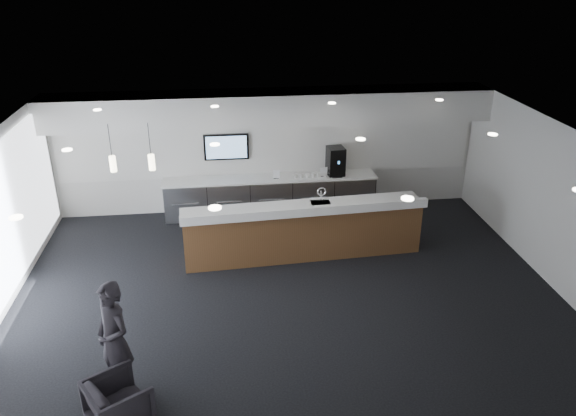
{
  "coord_description": "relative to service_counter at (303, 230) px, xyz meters",
  "views": [
    {
      "loc": [
        -1.05,
        -8.73,
        5.76
      ],
      "look_at": [
        0.14,
        1.3,
        1.19
      ],
      "focal_mm": 35.0,
      "sensor_mm": 36.0,
      "label": 1
    }
  ],
  "objects": [
    {
      "name": "alcove_panel",
      "position": [
        -0.49,
        2.47,
        1.02
      ],
      "size": [
        9.8,
        0.06,
        1.4
      ],
      "primitive_type": "cube",
      "color": "silver",
      "rests_on": "back_wall"
    },
    {
      "name": "pendant_left",
      "position": [
        -2.89,
        -0.7,
        1.67
      ],
      "size": [
        0.12,
        0.12,
        0.3
      ],
      "primitive_type": "cylinder",
      "color": "#FFF2C6",
      "rests_on": "ceiling"
    },
    {
      "name": "cup_2",
      "position": [
        0.66,
        2.0,
        0.42
      ],
      "size": [
        0.13,
        0.13,
        0.1
      ],
      "primitive_type": "imported",
      "rotation": [
        0.0,
        0.0,
        1.29
      ],
      "color": "white",
      "rests_on": "back_credenza"
    },
    {
      "name": "cup_6",
      "position": [
        0.1,
        2.0,
        0.42
      ],
      "size": [
        0.15,
        0.15,
        0.1
      ],
      "primitive_type": "imported",
      "rotation": [
        0.0,
        0.0,
        3.87
      ],
      "color": "white",
      "rests_on": "back_credenza"
    },
    {
      "name": "lounge_guest",
      "position": [
        -3.19,
        -3.65,
        0.31
      ],
      "size": [
        0.75,
        0.76,
        1.77
      ],
      "primitive_type": "imported",
      "rotation": [
        0.0,
        0.0,
        -0.84
      ],
      "color": "black",
      "rests_on": "ground"
    },
    {
      "name": "ground",
      "position": [
        -0.49,
        -1.5,
        -0.58
      ],
      "size": [
        10.0,
        10.0,
        0.0
      ],
      "primitive_type": "plane",
      "color": "black",
      "rests_on": "ground"
    },
    {
      "name": "armchair",
      "position": [
        -3.09,
        -4.31,
        -0.23
      ],
      "size": [
        1.03,
        1.03,
        0.69
      ],
      "primitive_type": "imported",
      "rotation": [
        0.0,
        0.0,
        2.13
      ],
      "color": "black",
      "rests_on": "ground"
    },
    {
      "name": "wall_tv",
      "position": [
        -1.49,
        2.41,
        1.07
      ],
      "size": [
        1.05,
        0.08,
        0.62
      ],
      "color": "black",
      "rests_on": "back_wall"
    },
    {
      "name": "ceiling",
      "position": [
        -0.49,
        -1.5,
        2.42
      ],
      "size": [
        10.0,
        8.0,
        0.02
      ],
      "primitive_type": "cube",
      "color": "black",
      "rests_on": "back_wall"
    },
    {
      "name": "service_counter",
      "position": [
        0.0,
        0.0,
        0.0
      ],
      "size": [
        5.0,
        1.14,
        1.49
      ],
      "rotation": [
        0.0,
        0.0,
        0.06
      ],
      "color": "brown",
      "rests_on": "ground"
    },
    {
      "name": "soffit_bulkhead",
      "position": [
        -0.49,
        2.05,
        2.07
      ],
      "size": [
        10.0,
        0.9,
        0.7
      ],
      "primitive_type": "cube",
      "color": "silver",
      "rests_on": "back_wall"
    },
    {
      "name": "back_credenza",
      "position": [
        -0.49,
        2.14,
        -0.1
      ],
      "size": [
        5.06,
        0.66,
        0.95
      ],
      "color": "#909498",
      "rests_on": "ground"
    },
    {
      "name": "ceiling_can_lights",
      "position": [
        -0.49,
        -1.5,
        2.39
      ],
      "size": [
        7.0,
        5.0,
        0.02
      ],
      "primitive_type": null,
      "color": "white",
      "rests_on": "ceiling"
    },
    {
      "name": "back_wall",
      "position": [
        -0.49,
        2.5,
        0.92
      ],
      "size": [
        10.0,
        0.02,
        3.0
      ],
      "primitive_type": "cube",
      "color": "silver",
      "rests_on": "ground"
    },
    {
      "name": "cup_3",
      "position": [
        0.52,
        2.0,
        0.42
      ],
      "size": [
        0.14,
        0.14,
        0.1
      ],
      "primitive_type": "imported",
      "rotation": [
        0.0,
        0.0,
        1.94
      ],
      "color": "white",
      "rests_on": "back_credenza"
    },
    {
      "name": "cup_1",
      "position": [
        0.8,
        2.0,
        0.42
      ],
      "size": [
        0.15,
        0.15,
        0.1
      ],
      "primitive_type": "imported",
      "rotation": [
        0.0,
        0.0,
        0.65
      ],
      "color": "white",
      "rests_on": "back_credenza"
    },
    {
      "name": "cup_4",
      "position": [
        0.38,
        2.0,
        0.42
      ],
      "size": [
        0.15,
        0.15,
        0.1
      ],
      "primitive_type": "imported",
      "rotation": [
        0.0,
        0.0,
        2.58
      ],
      "color": "white",
      "rests_on": "back_credenza"
    },
    {
      "name": "info_sign_left",
      "position": [
        -0.35,
        2.03,
        0.48
      ],
      "size": [
        0.15,
        0.05,
        0.21
      ],
      "primitive_type": "cube",
      "rotation": [
        0.0,
        0.0,
        -0.17
      ],
      "color": "white",
      "rests_on": "back_credenza"
    },
    {
      "name": "pendant_right",
      "position": [
        -3.59,
        -0.7,
        1.67
      ],
      "size": [
        0.12,
        0.12,
        0.3
      ],
      "primitive_type": "cylinder",
      "color": "#FFF2C6",
      "rests_on": "ceiling"
    },
    {
      "name": "cup_0",
      "position": [
        0.94,
        2.0,
        0.42
      ],
      "size": [
        0.11,
        0.11,
        0.1
      ],
      "primitive_type": "imported",
      "color": "white",
      "rests_on": "back_credenza"
    },
    {
      "name": "right_wall",
      "position": [
        4.51,
        -1.5,
        0.92
      ],
      "size": [
        0.02,
        8.0,
        3.0
      ],
      "primitive_type": "cube",
      "color": "silver",
      "rests_on": "ground"
    },
    {
      "name": "info_sign_right",
      "position": [
        0.78,
        2.04,
        0.49
      ],
      "size": [
        0.17,
        0.03,
        0.23
      ],
      "primitive_type": "cube",
      "rotation": [
        0.0,
        0.0,
        0.05
      ],
      "color": "white",
      "rests_on": "back_credenza"
    },
    {
      "name": "cup_5",
      "position": [
        0.24,
        2.0,
        0.42
      ],
      "size": [
        0.12,
        0.12,
        0.1
      ],
      "primitive_type": "imported",
      "rotation": [
        0.0,
        0.0,
        3.23
      ],
      "color": "white",
      "rests_on": "back_credenza"
    },
    {
      "name": "coffee_machine",
      "position": [
        1.08,
        2.14,
        0.71
      ],
      "size": [
        0.42,
        0.53,
        0.67
      ],
      "rotation": [
        0.0,
        0.0,
        0.09
      ],
      "color": "black",
      "rests_on": "back_credenza"
    }
  ]
}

